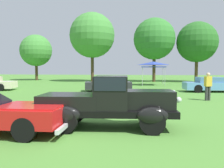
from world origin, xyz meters
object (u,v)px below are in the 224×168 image
show_car_charcoal (108,84)px  canopy_tent_left_field (153,64)px  spectator_between_cars (208,85)px  feature_pickup_truck (109,102)px  show_car_skyblue (211,85)px

show_car_charcoal → canopy_tent_left_field: (4.14, 7.58, 1.82)m
spectator_between_cars → canopy_tent_left_field: (-2.68, 12.31, 1.51)m
spectator_between_cars → feature_pickup_truck: bearing=-125.3°
show_car_charcoal → canopy_tent_left_field: size_ratio=1.52×
spectator_between_cars → canopy_tent_left_field: canopy_tent_left_field is taller
feature_pickup_truck → canopy_tent_left_field: (2.33, 19.38, 1.55)m
show_car_charcoal → show_car_skyblue: bearing=4.0°
feature_pickup_truck → show_car_charcoal: feature_pickup_truck is taller
canopy_tent_left_field → show_car_charcoal: bearing=-118.6°
show_car_charcoal → spectator_between_cars: 8.30m
feature_pickup_truck → spectator_between_cars: feature_pickup_truck is taller
show_car_skyblue → feature_pickup_truck: bearing=-118.5°
show_car_charcoal → spectator_between_cars: bearing=-34.7°
spectator_between_cars → canopy_tent_left_field: 12.69m
feature_pickup_truck → show_car_skyblue: feature_pickup_truck is taller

